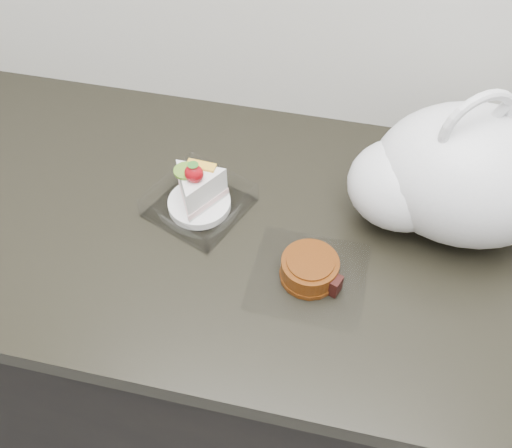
% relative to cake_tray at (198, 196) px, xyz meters
% --- Properties ---
extents(counter, '(2.04, 0.64, 0.90)m').
position_rel_cake_tray_xyz_m(counter, '(0.15, -0.02, -0.48)').
color(counter, black).
rests_on(counter, ground).
extents(cake_tray, '(0.20, 0.20, 0.12)m').
position_rel_cake_tray_xyz_m(cake_tray, '(0.00, 0.00, 0.00)').
color(cake_tray, white).
rests_on(cake_tray, counter).
extents(mooncake_wrap, '(0.19, 0.17, 0.04)m').
position_rel_cake_tray_xyz_m(mooncake_wrap, '(0.21, -0.10, -0.01)').
color(mooncake_wrap, white).
rests_on(mooncake_wrap, counter).
extents(plastic_bag, '(0.40, 0.34, 0.28)m').
position_rel_cake_tray_xyz_m(plastic_bag, '(0.42, 0.06, 0.08)').
color(plastic_bag, white).
rests_on(plastic_bag, counter).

